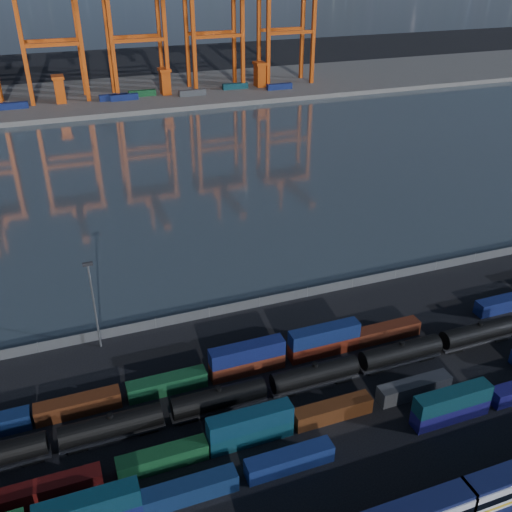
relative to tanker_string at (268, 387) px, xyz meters
name	(u,v)px	position (x,y,z in m)	size (l,w,h in m)	color
ground	(325,403)	(7.68, -4.12, -2.24)	(700.00, 700.00, 0.00)	black
harbor_water	(170,174)	(7.68, 100.88, -2.23)	(700.00, 700.00, 0.00)	#34424B
far_quay	(118,95)	(7.68, 205.88, -1.24)	(700.00, 70.00, 2.00)	#514F4C
container_row_south	(291,456)	(-1.91, -13.21, -0.28)	(139.98, 2.45, 5.23)	#3B3E40
container_row_mid	(204,444)	(-12.01, -7.08, -0.50)	(141.16, 2.45, 5.22)	#404145
container_row_north	(330,342)	(13.97, 6.89, -0.30)	(140.77, 2.50, 5.32)	navy
tanker_string	(268,387)	(0.00, 0.00, 0.00)	(92.05, 3.13, 4.47)	black
waterfront_fence	(260,302)	(7.68, 23.88, -1.24)	(160.12, 0.12, 2.20)	#595B5E
yard_light_mast	(94,301)	(-22.32, 21.88, 7.05)	(1.60, 0.40, 16.60)	slate
gantry_cranes	(90,1)	(0.18, 199.11, 38.67)	(200.67, 49.28, 66.74)	#C8460E
quay_containers	(96,99)	(-3.32, 191.35, 1.06)	(172.58, 10.99, 2.60)	navy
straddle_carriers	(114,85)	(5.18, 195.88, 5.58)	(140.00, 7.00, 11.10)	#C8460E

